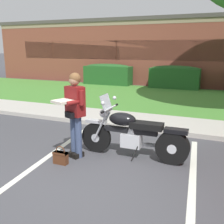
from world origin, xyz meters
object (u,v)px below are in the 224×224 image
Objects in this scene: motorcycle at (136,135)px; rider_person at (74,109)px; hedge_left at (108,74)px; handbag at (61,157)px; hedge_center_left at (175,77)px; brick_building at (204,51)px.

motorcycle is 1.31× the size of rider_person.
rider_person is 0.62× the size of hedge_left.
hedge_center_left reaches higher than handbag.
motorcycle is 0.81× the size of hedge_left.
rider_person is 0.06× the size of brick_building.
brick_building is at bearing 86.17° from handbag.
hedge_center_left is (0.26, 10.31, 0.51)m from handbag.
hedge_left reaches higher than handbag.
motorcycle reaches higher than hedge_left.
motorcycle is 10.62m from hedge_left.
hedge_left is 1.07× the size of hedge_center_left.
handbag is 10.33m from hedge_center_left.
rider_person is at bearing -159.63° from motorcycle.
rider_person reaches higher than hedge_center_left.
rider_person is at bearing -69.68° from hedge_left.
hedge_center_left is at bearing 89.01° from rider_person.
motorcycle is 9.52m from hedge_center_left.
brick_building reaches higher than rider_person.
rider_person is (-1.15, -0.43, 0.52)m from motorcycle.
handbag is 10.92m from hedge_left.
handbag is 0.01× the size of brick_building.
hedge_left and hedge_center_left have the same top height.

